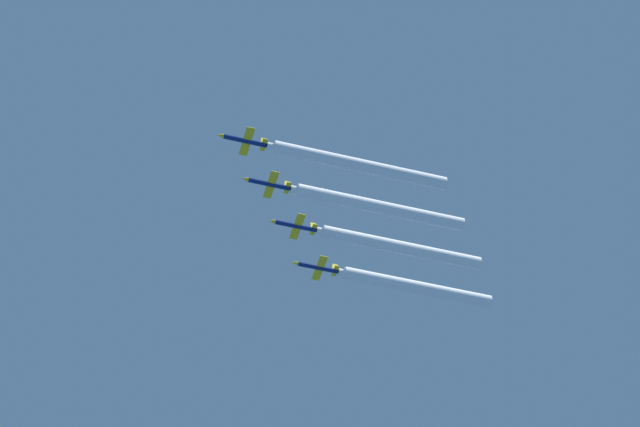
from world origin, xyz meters
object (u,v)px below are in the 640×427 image
at_px(jet_second_echelon, 268,184).
at_px(jet_third_echelon, 294,226).
at_px(jet_lead, 243,140).
at_px(jet_fourth_echelon, 316,267).

relative_size(jet_second_echelon, jet_third_echelon, 1.00).
relative_size(jet_lead, jet_fourth_echelon, 1.00).
xyz_separation_m(jet_second_echelon, jet_third_echelon, (9.53, -8.90, -1.75)).
distance_m(jet_lead, jet_fourth_echelon, 39.67).
bearing_deg(jet_fourth_echelon, jet_third_echelon, 141.47).
height_order(jet_second_echelon, jet_fourth_echelon, jet_second_echelon).
bearing_deg(jet_fourth_echelon, jet_lead, 139.69).
relative_size(jet_lead, jet_second_echelon, 1.00).
bearing_deg(jet_fourth_echelon, jet_second_echelon, 139.26).
distance_m(jet_second_echelon, jet_fourth_echelon, 26.69).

